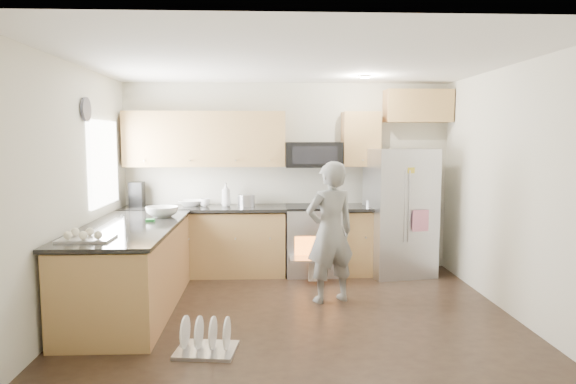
{
  "coord_description": "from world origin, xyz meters",
  "views": [
    {
      "loc": [
        -0.31,
        -5.17,
        1.84
      ],
      "look_at": [
        -0.06,
        0.5,
        1.25
      ],
      "focal_mm": 32.0,
      "sensor_mm": 36.0,
      "label": 1
    }
  ],
  "objects_px": {
    "refrigerator": "(400,212)",
    "dish_rack": "(206,342)",
    "stove_range": "(314,224)",
    "person": "(330,232)"
  },
  "relations": [
    {
      "from": "refrigerator",
      "to": "dish_rack",
      "type": "xyz_separation_m",
      "value": [
        -2.33,
        -2.46,
        -0.77
      ]
    },
    {
      "from": "refrigerator",
      "to": "dish_rack",
      "type": "height_order",
      "value": "refrigerator"
    },
    {
      "from": "stove_range",
      "to": "dish_rack",
      "type": "height_order",
      "value": "stove_range"
    },
    {
      "from": "stove_range",
      "to": "refrigerator",
      "type": "height_order",
      "value": "stove_range"
    },
    {
      "from": "stove_range",
      "to": "dish_rack",
      "type": "distance_m",
      "value": 2.89
    },
    {
      "from": "refrigerator",
      "to": "person",
      "type": "relative_size",
      "value": 1.07
    },
    {
      "from": "dish_rack",
      "to": "stove_range",
      "type": "bearing_deg",
      "value": 65.39
    },
    {
      "from": "person",
      "to": "dish_rack",
      "type": "bearing_deg",
      "value": 27.76
    },
    {
      "from": "refrigerator",
      "to": "person",
      "type": "height_order",
      "value": "refrigerator"
    },
    {
      "from": "person",
      "to": "stove_range",
      "type": "bearing_deg",
      "value": -106.3
    }
  ]
}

